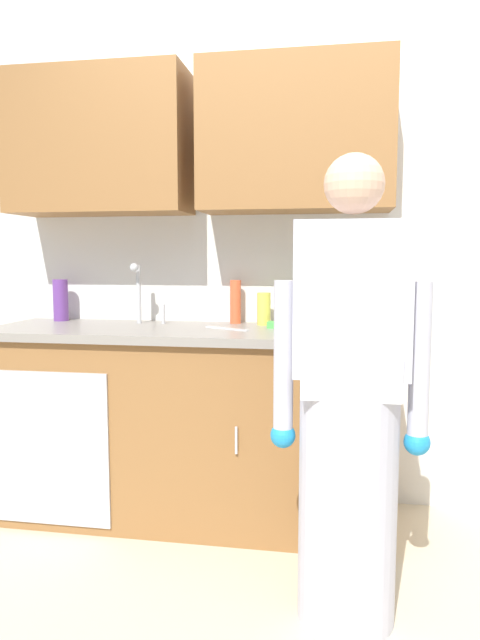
{
  "coord_description": "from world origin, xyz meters",
  "views": [
    {
      "loc": [
        0.15,
        -1.96,
        1.28
      ],
      "look_at": [
        -0.28,
        0.55,
        1.0
      ],
      "focal_mm": 32.06,
      "sensor_mm": 36.0,
      "label": 1
    }
  ],
  "objects_px": {
    "person_at_sink": "(349,429)",
    "cup_by_sink": "(302,322)",
    "bottle_water_short": "(264,309)",
    "sink": "(137,330)",
    "sponge": "(279,325)",
    "bottle_cleaner_spray": "(310,303)",
    "bottle_dish_liquid": "(235,302)",
    "bottle_soap": "(359,309)",
    "bottle_water_tall": "(61,300)",
    "knife_on_counter": "(227,329)"
  },
  "relations": [
    {
      "from": "sink",
      "to": "bottle_water_tall",
      "type": "xyz_separation_m",
      "value": [
        -0.5,
        0.19,
        0.13
      ]
    },
    {
      "from": "person_at_sink",
      "to": "bottle_water_tall",
      "type": "bearing_deg",
      "value": 149.07
    },
    {
      "from": "knife_on_counter",
      "to": "cup_by_sink",
      "type": "bearing_deg",
      "value": -170.34
    },
    {
      "from": "cup_by_sink",
      "to": "bottle_water_short",
      "type": "bearing_deg",
      "value": 124.91
    },
    {
      "from": "bottle_cleaner_spray",
      "to": "sponge",
      "type": "height_order",
      "value": "bottle_cleaner_spray"
    },
    {
      "from": "cup_by_sink",
      "to": "sponge",
      "type": "xyz_separation_m",
      "value": [
        -0.13,
        0.2,
        -0.04
      ]
    },
    {
      "from": "bottle_water_tall",
      "to": "cup_by_sink",
      "type": "xyz_separation_m",
      "value": [
        1.32,
        -0.32,
        -0.06
      ]
    },
    {
      "from": "bottle_dish_liquid",
      "to": "bottle_water_short",
      "type": "bearing_deg",
      "value": -16.68
    },
    {
      "from": "bottle_water_short",
      "to": "cup_by_sink",
      "type": "height_order",
      "value": "bottle_water_short"
    },
    {
      "from": "sink",
      "to": "cup_by_sink",
      "type": "distance_m",
      "value": 0.83
    },
    {
      "from": "bottle_cleaner_spray",
      "to": "bottle_water_tall",
      "type": "bearing_deg",
      "value": 177.84
    },
    {
      "from": "sink",
      "to": "bottle_water_short",
      "type": "xyz_separation_m",
      "value": [
        0.61,
        0.18,
        0.1
      ]
    },
    {
      "from": "bottle_cleaner_spray",
      "to": "bottle_dish_liquid",
      "type": "xyz_separation_m",
      "value": [
        -0.38,
        0.08,
        -0.0
      ]
    },
    {
      "from": "bottle_water_short",
      "to": "sponge",
      "type": "relative_size",
      "value": 1.48
    },
    {
      "from": "bottle_dish_liquid",
      "to": "bottle_cleaner_spray",
      "type": "bearing_deg",
      "value": -12.34
    },
    {
      "from": "bottle_water_tall",
      "to": "sponge",
      "type": "bearing_deg",
      "value": -5.69
    },
    {
      "from": "bottle_dish_liquid",
      "to": "sink",
      "type": "bearing_deg",
      "value": -153.79
    },
    {
      "from": "bottle_cleaner_spray",
      "to": "knife_on_counter",
      "type": "bearing_deg",
      "value": -157.15
    },
    {
      "from": "person_at_sink",
      "to": "cup_by_sink",
      "type": "xyz_separation_m",
      "value": [
        -0.2,
        0.59,
        0.3
      ]
    },
    {
      "from": "cup_by_sink",
      "to": "sponge",
      "type": "height_order",
      "value": "cup_by_sink"
    },
    {
      "from": "person_at_sink",
      "to": "bottle_cleaner_spray",
      "type": "bearing_deg",
      "value": 101.96
    },
    {
      "from": "person_at_sink",
      "to": "knife_on_counter",
      "type": "relative_size",
      "value": 6.75
    },
    {
      "from": "sink",
      "to": "bottle_soap",
      "type": "distance_m",
      "value": 1.1
    },
    {
      "from": "person_at_sink",
      "to": "bottle_soap",
      "type": "height_order",
      "value": "person_at_sink"
    },
    {
      "from": "bottle_water_tall",
      "to": "cup_by_sink",
      "type": "relative_size",
      "value": 2.17
    },
    {
      "from": "bottle_water_tall",
      "to": "sink",
      "type": "bearing_deg",
      "value": -20.9
    },
    {
      "from": "sponge",
      "to": "person_at_sink",
      "type": "bearing_deg",
      "value": -67.65
    },
    {
      "from": "sink",
      "to": "sponge",
      "type": "height_order",
      "value": "sink"
    },
    {
      "from": "bottle_cleaner_spray",
      "to": "bottle_water_tall",
      "type": "relative_size",
      "value": 1.04
    },
    {
      "from": "bottle_cleaner_spray",
      "to": "knife_on_counter",
      "type": "relative_size",
      "value": 0.96
    },
    {
      "from": "bottle_cleaner_spray",
      "to": "knife_on_counter",
      "type": "xyz_separation_m",
      "value": [
        -0.38,
        -0.16,
        -0.11
      ]
    },
    {
      "from": "person_at_sink",
      "to": "cup_by_sink",
      "type": "height_order",
      "value": "person_at_sink"
    },
    {
      "from": "bottle_water_short",
      "to": "sponge",
      "type": "height_order",
      "value": "bottle_water_short"
    },
    {
      "from": "bottle_water_short",
      "to": "bottle_dish_liquid",
      "type": "bearing_deg",
      "value": 163.32
    },
    {
      "from": "sink",
      "to": "knife_on_counter",
      "type": "xyz_separation_m",
      "value": [
        0.46,
        -0.02,
        0.02
      ]
    },
    {
      "from": "sink",
      "to": "bottle_water_short",
      "type": "height_order",
      "value": "sink"
    },
    {
      "from": "bottle_water_tall",
      "to": "bottle_dish_liquid",
      "type": "bearing_deg",
      "value": 2.04
    },
    {
      "from": "knife_on_counter",
      "to": "sponge",
      "type": "distance_m",
      "value": 0.26
    },
    {
      "from": "bottle_water_tall",
      "to": "cup_by_sink",
      "type": "height_order",
      "value": "bottle_water_tall"
    },
    {
      "from": "person_at_sink",
      "to": "bottle_soap",
      "type": "bearing_deg",
      "value": 86.16
    },
    {
      "from": "bottle_water_tall",
      "to": "knife_on_counter",
      "type": "bearing_deg",
      "value": -12.5
    },
    {
      "from": "bottle_soap",
      "to": "cup_by_sink",
      "type": "distance_m",
      "value": 0.38
    },
    {
      "from": "sink",
      "to": "bottle_cleaner_spray",
      "type": "bearing_deg",
      "value": 9.44
    },
    {
      "from": "bottle_water_tall",
      "to": "bottle_soap",
      "type": "bearing_deg",
      "value": -1.35
    },
    {
      "from": "person_at_sink",
      "to": "sponge",
      "type": "height_order",
      "value": "person_at_sink"
    },
    {
      "from": "bottle_cleaner_spray",
      "to": "bottle_soap",
      "type": "bearing_deg",
      "value": 3.14
    },
    {
      "from": "sink",
      "to": "bottle_cleaner_spray",
      "type": "xyz_separation_m",
      "value": [
        0.84,
        0.14,
        0.13
      ]
    },
    {
      "from": "bottle_cleaner_spray",
      "to": "bottle_dish_liquid",
      "type": "distance_m",
      "value": 0.39
    },
    {
      "from": "person_at_sink",
      "to": "bottle_dish_liquid",
      "type": "height_order",
      "value": "person_at_sink"
    },
    {
      "from": "bottle_dish_liquid",
      "to": "knife_on_counter",
      "type": "bearing_deg",
      "value": -89.45
    }
  ]
}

